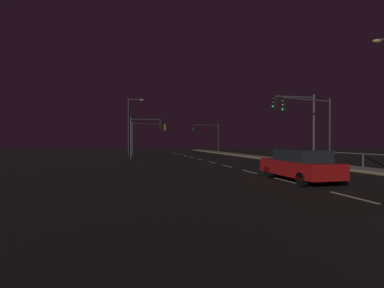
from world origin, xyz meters
The scene contains 12 objects.
ground_plane centered at (0.00, 17.50, 0.00)m, with size 112.00×112.00×0.00m, color black.
sidewalk_right centered at (7.91, 17.50, 0.07)m, with size 2.20×77.00×0.14m, color gray.
lane_markings_center centered at (0.00, 21.00, 0.01)m, with size 0.14×50.00×0.01m.
lane_edge_line centered at (6.56, 22.50, 0.01)m, with size 0.14×53.00×0.01m.
car centered at (0.47, 8.60, 0.82)m, with size 1.91×4.44×1.57m.
traffic_light_near_left centered at (5.55, 15.85, 4.14)m, with size 3.84×0.42×5.71m.
traffic_light_mid_left centered at (-5.78, 28.28, 3.42)m, with size 3.74×0.73×4.85m.
traffic_light_far_right centered at (5.39, 14.11, 3.84)m, with size 4.74×0.92×5.19m.
traffic_light_overhead_east centered at (-4.83, 37.43, 3.57)m, with size 5.25×0.49×4.97m.
traffic_light_near_right centered at (4.95, 38.78, 3.63)m, with size 4.62×0.34×4.88m.
street_lamp_median centered at (-7.41, 34.42, 4.78)m, with size 2.20×0.79×8.01m.
barrier_fence centered at (8.86, 11.29, 0.88)m, with size 0.09×26.67×0.98m.
Camera 1 is at (-7.64, -2.44, 1.95)m, focal length 24.11 mm.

